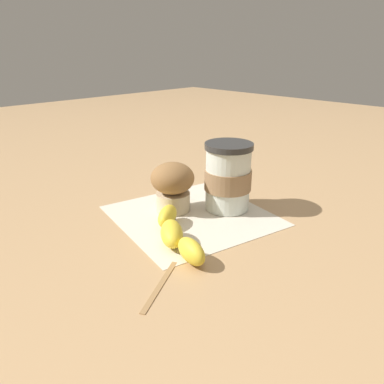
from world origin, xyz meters
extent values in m
plane|color=tan|center=(0.00, 0.00, 0.00)|extent=(3.00, 3.00, 0.00)
cube|color=beige|center=(0.00, 0.00, 0.00)|extent=(0.29, 0.29, 0.00)
cylinder|color=silver|center=(-0.07, 0.02, 0.06)|extent=(0.08, 0.08, 0.11)
cylinder|color=#2D2D2D|center=(-0.07, 0.02, 0.12)|extent=(0.08, 0.08, 0.01)
cylinder|color=#997551|center=(-0.07, 0.02, 0.06)|extent=(0.08, 0.08, 0.04)
cylinder|color=beige|center=(0.01, -0.04, 0.02)|extent=(0.06, 0.06, 0.03)
ellipsoid|color=olive|center=(0.01, -0.04, 0.06)|extent=(0.08, 0.08, 0.05)
ellipsoid|color=yellow|center=(0.06, 0.00, 0.02)|extent=(0.06, 0.05, 0.03)
ellipsoid|color=yellow|center=(0.09, 0.05, 0.02)|extent=(0.07, 0.07, 0.03)
ellipsoid|color=yellow|center=(0.11, 0.11, 0.02)|extent=(0.04, 0.06, 0.03)
cube|color=#9E7547|center=(0.17, 0.12, 0.00)|extent=(0.10, 0.06, 0.00)
camera|label=1|loc=(0.41, 0.42, 0.28)|focal=35.00mm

